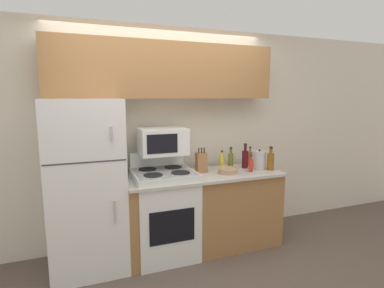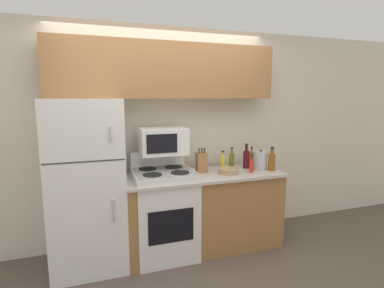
{
  "view_description": "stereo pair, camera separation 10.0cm",
  "coord_description": "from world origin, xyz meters",
  "px_view_note": "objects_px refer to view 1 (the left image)",
  "views": [
    {
      "loc": [
        -0.91,
        -2.74,
        1.74
      ],
      "look_at": [
        0.21,
        0.28,
        1.24
      ],
      "focal_mm": 28.0,
      "sensor_mm": 36.0,
      "label": 1
    },
    {
      "loc": [
        -0.82,
        -2.77,
        1.74
      ],
      "look_at": [
        0.21,
        0.28,
        1.24
      ],
      "focal_mm": 28.0,
      "sensor_mm": 36.0,
      "label": 2
    }
  ],
  "objects_px": {
    "knife_block": "(201,162)",
    "bottle_hot_sauce": "(251,165)",
    "bottle_cooking_spray": "(222,161)",
    "bottle_wine_red": "(245,158)",
    "stove": "(164,212)",
    "bottle_vinegar": "(250,158)",
    "refrigerator": "(87,186)",
    "bottle_olive_oil": "(231,160)",
    "kettle": "(259,160)",
    "microwave": "(163,141)",
    "bowl": "(228,170)",
    "bottle_whiskey": "(271,161)"
  },
  "relations": [
    {
      "from": "knife_block",
      "to": "bottle_whiskey",
      "type": "xyz_separation_m",
      "value": [
        0.81,
        -0.18,
        -0.01
      ]
    },
    {
      "from": "bottle_vinegar",
      "to": "bottle_cooking_spray",
      "type": "distance_m",
      "value": 0.41
    },
    {
      "from": "microwave",
      "to": "bottle_vinegar",
      "type": "xyz_separation_m",
      "value": [
        1.15,
        0.07,
        -0.28
      ]
    },
    {
      "from": "bowl",
      "to": "bottle_hot_sauce",
      "type": "xyz_separation_m",
      "value": [
        0.28,
        -0.03,
        0.05
      ]
    },
    {
      "from": "stove",
      "to": "bottle_vinegar",
      "type": "bearing_deg",
      "value": 9.08
    },
    {
      "from": "stove",
      "to": "bottle_cooking_spray",
      "type": "bearing_deg",
      "value": 11.26
    },
    {
      "from": "bottle_whiskey",
      "to": "kettle",
      "type": "distance_m",
      "value": 0.13
    },
    {
      "from": "bottle_cooking_spray",
      "to": "bottle_wine_red",
      "type": "bearing_deg",
      "value": -12.54
    },
    {
      "from": "bottle_whiskey",
      "to": "bottle_olive_oil",
      "type": "xyz_separation_m",
      "value": [
        -0.4,
        0.24,
        -0.01
      ]
    },
    {
      "from": "bottle_hot_sauce",
      "to": "bottle_cooking_spray",
      "type": "bearing_deg",
      "value": 133.28
    },
    {
      "from": "refrigerator",
      "to": "kettle",
      "type": "bearing_deg",
      "value": -2.1
    },
    {
      "from": "knife_block",
      "to": "kettle",
      "type": "height_order",
      "value": "knife_block"
    },
    {
      "from": "bottle_cooking_spray",
      "to": "kettle",
      "type": "xyz_separation_m",
      "value": [
        0.41,
        -0.17,
        0.02
      ]
    },
    {
      "from": "bottle_wine_red",
      "to": "bottle_olive_oil",
      "type": "bearing_deg",
      "value": 167.15
    },
    {
      "from": "refrigerator",
      "to": "bottle_olive_oil",
      "type": "xyz_separation_m",
      "value": [
        1.66,
        0.08,
        0.13
      ]
    },
    {
      "from": "bottle_vinegar",
      "to": "bottle_cooking_spray",
      "type": "xyz_separation_m",
      "value": [
        -0.41,
        -0.04,
        -0.01
      ]
    },
    {
      "from": "microwave",
      "to": "bowl",
      "type": "distance_m",
      "value": 0.81
    },
    {
      "from": "bottle_wine_red",
      "to": "microwave",
      "type": "bearing_deg",
      "value": 178.61
    },
    {
      "from": "refrigerator",
      "to": "bottle_cooking_spray",
      "type": "distance_m",
      "value": 1.55
    },
    {
      "from": "bottle_whiskey",
      "to": "bottle_wine_red",
      "type": "distance_m",
      "value": 0.3
    },
    {
      "from": "bottle_vinegar",
      "to": "bottle_hot_sauce",
      "type": "height_order",
      "value": "bottle_vinegar"
    },
    {
      "from": "refrigerator",
      "to": "bottle_cooking_spray",
      "type": "xyz_separation_m",
      "value": [
        1.55,
        0.1,
        0.11
      ]
    },
    {
      "from": "stove",
      "to": "bottle_whiskey",
      "type": "relative_size",
      "value": 4.0
    },
    {
      "from": "knife_block",
      "to": "microwave",
      "type": "bearing_deg",
      "value": 174.32
    },
    {
      "from": "microwave",
      "to": "knife_block",
      "type": "bearing_deg",
      "value": -5.68
    },
    {
      "from": "knife_block",
      "to": "kettle",
      "type": "bearing_deg",
      "value": -7.21
    },
    {
      "from": "knife_block",
      "to": "bottle_cooking_spray",
      "type": "height_order",
      "value": "knife_block"
    },
    {
      "from": "kettle",
      "to": "microwave",
      "type": "bearing_deg",
      "value": 173.37
    },
    {
      "from": "bottle_cooking_spray",
      "to": "bottle_vinegar",
      "type": "bearing_deg",
      "value": 4.96
    },
    {
      "from": "refrigerator",
      "to": "bottle_wine_red",
      "type": "relative_size",
      "value": 5.76
    },
    {
      "from": "bottle_olive_oil",
      "to": "bottle_wine_red",
      "type": "relative_size",
      "value": 0.87
    },
    {
      "from": "bottle_whiskey",
      "to": "kettle",
      "type": "xyz_separation_m",
      "value": [
        -0.1,
        0.09,
        -0.0
      ]
    },
    {
      "from": "refrigerator",
      "to": "knife_block",
      "type": "bearing_deg",
      "value": 0.86
    },
    {
      "from": "microwave",
      "to": "bottle_wine_red",
      "type": "bearing_deg",
      "value": -1.39
    },
    {
      "from": "bowl",
      "to": "bottle_cooking_spray",
      "type": "relative_size",
      "value": 1.04
    },
    {
      "from": "bottle_olive_oil",
      "to": "bottle_hot_sauce",
      "type": "height_order",
      "value": "bottle_olive_oil"
    },
    {
      "from": "bottle_whiskey",
      "to": "bottle_hot_sauce",
      "type": "bearing_deg",
      "value": 179.5
    },
    {
      "from": "bottle_hot_sauce",
      "to": "knife_block",
      "type": "bearing_deg",
      "value": 161.92
    },
    {
      "from": "knife_block",
      "to": "bottle_hot_sauce",
      "type": "bearing_deg",
      "value": -18.08
    },
    {
      "from": "bottle_vinegar",
      "to": "bottle_whiskey",
      "type": "distance_m",
      "value": 0.31
    },
    {
      "from": "refrigerator",
      "to": "bottle_wine_red",
      "type": "distance_m",
      "value": 1.84
    },
    {
      "from": "stove",
      "to": "knife_block",
      "type": "distance_m",
      "value": 0.69
    },
    {
      "from": "bottle_hot_sauce",
      "to": "bottle_wine_red",
      "type": "height_order",
      "value": "bottle_wine_red"
    },
    {
      "from": "knife_block",
      "to": "bottle_hot_sauce",
      "type": "relative_size",
      "value": 1.43
    },
    {
      "from": "bottle_hot_sauce",
      "to": "kettle",
      "type": "distance_m",
      "value": 0.19
    },
    {
      "from": "kettle",
      "to": "bottle_wine_red",
      "type": "bearing_deg",
      "value": 140.04
    },
    {
      "from": "microwave",
      "to": "refrigerator",
      "type": "bearing_deg",
      "value": -175.58
    },
    {
      "from": "bottle_hot_sauce",
      "to": "bottle_wine_red",
      "type": "xyz_separation_m",
      "value": [
        0.04,
        0.2,
        0.04
      ]
    },
    {
      "from": "microwave",
      "to": "bowl",
      "type": "bearing_deg",
      "value": -14.84
    },
    {
      "from": "bottle_vinegar",
      "to": "bottle_wine_red",
      "type": "xyz_separation_m",
      "value": [
        -0.13,
        -0.1,
        0.02
      ]
    }
  ]
}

